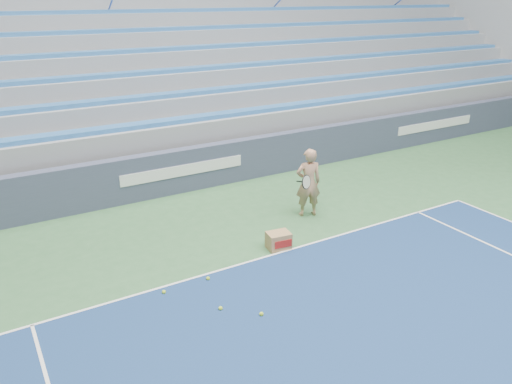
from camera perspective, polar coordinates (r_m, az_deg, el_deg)
sponsor_barrier at (r=12.60m, az=-8.50°, el=2.46°), size 30.00×0.32×1.10m
bleachers at (r=17.51m, az=-16.25°, el=13.35°), size 31.00×9.15×7.30m
tennis_player at (r=11.05m, az=5.99°, el=1.07°), size 0.93×0.88×1.56m
ball_box at (r=9.80m, az=2.59°, el=-5.56°), size 0.49×0.40×0.33m
tennis_ball_0 at (r=8.11m, az=-4.07°, el=-13.11°), size 0.07×0.07×0.07m
tennis_ball_1 at (r=7.96m, az=0.62°, el=-13.78°), size 0.07×0.07×0.07m
tennis_ball_2 at (r=8.87m, az=-5.51°, el=-9.81°), size 0.07×0.07×0.07m
tennis_ball_3 at (r=8.61m, az=-10.49°, el=-11.17°), size 0.07×0.07×0.07m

